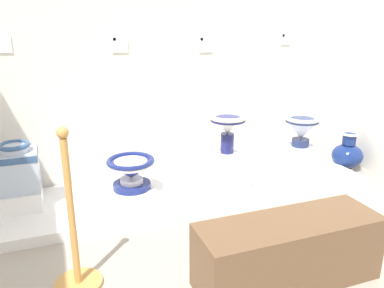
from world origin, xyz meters
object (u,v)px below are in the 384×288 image
object	(u,v)px
antique_toilet_squat_floral	(228,128)
antique_toilet_tall_cobalt	(131,170)
antique_toilet_leftmost	(301,130)
stanchion_post_near_left	(75,246)
decorative_vase_spare	(347,154)
plinth_block_squat_floral	(226,171)
info_placard_second	(120,44)
info_placard_fourth	(286,39)
plinth_block_leftmost	(299,159)
plinth_block_pale_glazed	(22,199)
museum_bench	(288,252)
info_placard_third	(206,44)
info_placard_first	(3,44)
plinth_block_tall_cobalt	(132,191)
antique_toilet_pale_glazed	(17,166)

from	to	relation	value
antique_toilet_squat_floral	antique_toilet_tall_cobalt	bearing A→B (deg)	173.64
antique_toilet_leftmost	stanchion_post_near_left	bearing A→B (deg)	-155.38
decorative_vase_spare	antique_toilet_squat_floral	bearing A→B (deg)	-177.08
plinth_block_squat_floral	stanchion_post_near_left	xyz separation A→B (m)	(-1.36, -0.87, 0.06)
antique_toilet_squat_floral	info_placard_second	xyz separation A→B (m)	(-0.80, 0.50, 0.69)
stanchion_post_near_left	info_placard_fourth	bearing A→B (deg)	31.70
antique_toilet_tall_cobalt	plinth_block_leftmost	distance (m)	1.72
antique_toilet_tall_cobalt	plinth_block_pale_glazed	bearing A→B (deg)	176.69
info_placard_second	museum_bench	size ratio (longest dim) A/B	0.13
antique_toilet_leftmost	info_placard_fourth	xyz separation A→B (m)	(-0.03, 0.34, 0.85)
plinth_block_pale_glazed	plinth_block_squat_floral	xyz separation A→B (m)	(1.70, -0.14, 0.05)
info_placard_third	antique_toilet_squat_floral	bearing A→B (deg)	-89.14
info_placard_first	antique_toilet_leftmost	bearing A→B (deg)	-7.55
info_placard_second	info_placard_third	world-z (taller)	info_placard_second
info_placard_first	plinth_block_tall_cobalt	bearing A→B (deg)	-25.02
plinth_block_pale_glazed	info_placard_second	bearing A→B (deg)	21.50
antique_toilet_pale_glazed	info_placard_second	size ratio (longest dim) A/B	2.75
plinth_block_leftmost	decorative_vase_spare	bearing A→B (deg)	-8.84
info_placard_fourth	stanchion_post_near_left	world-z (taller)	info_placard_fourth
decorative_vase_spare	stanchion_post_near_left	xyz separation A→B (m)	(-2.78, -0.95, 0.09)
plinth_block_tall_cobalt	plinth_block_squat_floral	bearing A→B (deg)	-6.36
plinth_block_squat_floral	plinth_block_leftmost	xyz separation A→B (m)	(0.88, 0.15, -0.05)
info_placard_fourth	stanchion_post_near_left	bearing A→B (deg)	-148.30
antique_toilet_tall_cobalt	plinth_block_leftmost	size ratio (longest dim) A/B	1.18
plinth_block_tall_cobalt	info_placard_fourth	world-z (taller)	info_placard_fourth
plinth_block_leftmost	antique_toilet_leftmost	size ratio (longest dim) A/B	0.94
antique_toilet_tall_cobalt	info_placard_fourth	bearing A→B (deg)	13.42
info_placard_fourth	museum_bench	world-z (taller)	info_placard_fourth
antique_toilet_leftmost	antique_toilet_pale_glazed	bearing A→B (deg)	-179.74
info_placard_first	info_placard_fourth	xyz separation A→B (m)	(2.55, -0.00, -0.00)
plinth_block_squat_floral	antique_toilet_tall_cobalt	bearing A→B (deg)	173.64
antique_toilet_pale_glazed	museum_bench	bearing A→B (deg)	-43.12
antique_toilet_squat_floral	antique_toilet_leftmost	xyz separation A→B (m)	(0.88, 0.15, -0.15)
antique_toilet_squat_floral	stanchion_post_near_left	distance (m)	1.66
antique_toilet_squat_floral	decorative_vase_spare	xyz separation A→B (m)	(1.41, 0.07, -0.44)
info_placard_first	museum_bench	world-z (taller)	info_placard_first
antique_toilet_tall_cobalt	info_placard_second	xyz separation A→B (m)	(0.04, 0.40, 1.00)
plinth_block_squat_floral	info_placard_second	world-z (taller)	info_placard_second
antique_toilet_squat_floral	museum_bench	world-z (taller)	antique_toilet_squat_floral
plinth_block_squat_floral	info_placard_first	xyz separation A→B (m)	(-1.70, 0.50, 1.11)
info_placard_first	museum_bench	distance (m)	2.57
plinth_block_squat_floral	plinth_block_tall_cobalt	bearing A→B (deg)	173.64
plinth_block_pale_glazed	info_placard_third	bearing A→B (deg)	11.81
info_placard_fourth	antique_toilet_leftmost	bearing A→B (deg)	-85.74
plinth_block_leftmost	info_placard_fourth	bearing A→B (deg)	94.26
antique_toilet_squat_floral	museum_bench	distance (m)	1.34
info_placard_first	info_placard_second	size ratio (longest dim) A/B	0.98
antique_toilet_tall_cobalt	antique_toilet_squat_floral	xyz separation A→B (m)	(0.84, -0.09, 0.31)
antique_toilet_leftmost	plinth_block_leftmost	bearing A→B (deg)	90.00
plinth_block_pale_glazed	museum_bench	size ratio (longest dim) A/B	0.28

